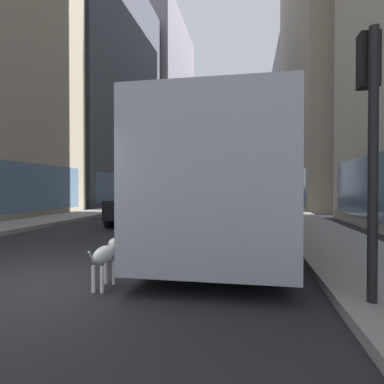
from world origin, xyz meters
TOP-DOWN VIEW (x-y plane):
  - ground_plane at (0.00, 35.00)m, footprint 120.00×120.00m
  - sidewalk_left at (-5.70, 35.00)m, footprint 2.40×110.00m
  - sidewalk_right at (5.70, 35.00)m, footprint 2.40×110.00m
  - building_left_mid at (-11.90, 24.68)m, footprint 8.57×17.58m
  - building_left_far at (-11.90, 44.23)m, footprint 10.22×19.63m
  - building_right_mid at (11.90, 23.81)m, footprint 10.01×17.84m
  - building_right_far at (11.90, 44.99)m, footprint 8.81×22.71m
  - transit_bus at (2.80, 5.39)m, footprint 2.78×11.53m
  - car_white_van at (1.20, 24.56)m, footprint 1.92×4.32m
  - car_blue_hatchback at (1.20, 47.58)m, footprint 1.71×4.39m
  - car_silver_sedan at (1.20, 15.71)m, footprint 1.83×4.00m
  - car_black_suv at (-1.20, 8.59)m, footprint 1.73×4.32m
  - car_red_coupe at (-2.80, 36.77)m, footprint 1.70×4.14m
  - dalmatian_dog at (1.17, 0.10)m, footprint 0.22×0.96m
  - traffic_light_near at (4.90, -0.22)m, footprint 0.24×0.40m

SIDE VIEW (x-z plane):
  - ground_plane at x=0.00m, z-range 0.00..0.00m
  - sidewalk_left at x=-5.70m, z-range 0.00..0.15m
  - sidewalk_right at x=5.70m, z-range 0.00..0.15m
  - dalmatian_dog at x=1.17m, z-range 0.15..0.87m
  - car_red_coupe at x=-2.80m, z-range 0.01..1.63m
  - car_silver_sedan at x=1.20m, z-range 0.01..1.63m
  - car_black_suv at x=-1.20m, z-range 0.01..1.63m
  - car_blue_hatchback at x=1.20m, z-range 0.01..1.63m
  - car_white_van at x=1.20m, z-range 0.01..1.63m
  - transit_bus at x=2.80m, z-range 0.25..3.30m
  - traffic_light_near at x=4.90m, z-range 0.74..4.14m
  - building_left_mid at x=-11.90m, z-range -0.01..22.53m
  - building_right_far at x=11.90m, z-range -0.01..22.73m
  - building_left_far at x=-11.90m, z-range -0.01..28.11m
  - building_right_mid at x=11.90m, z-range -0.01..30.38m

